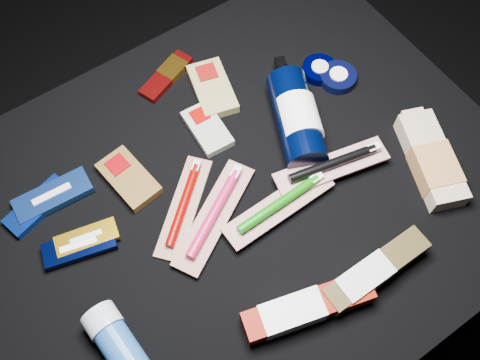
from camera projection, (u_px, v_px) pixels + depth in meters
ground at (237, 264)px, 1.30m from camera, size 3.00×3.00×0.00m
cloth_table at (237, 234)px, 1.12m from camera, size 0.98×0.78×0.40m
luna_bar_0 at (38, 206)px, 0.92m from camera, size 0.13×0.08×0.02m
luna_bar_1 at (53, 196)px, 0.93m from camera, size 0.14×0.06×0.02m
luna_bar_2 at (79, 246)px, 0.89m from camera, size 0.13×0.07×0.02m
luna_bar_3 at (87, 238)px, 0.89m from camera, size 0.11×0.06×0.01m
clif_bar_0 at (127, 177)px, 0.95m from camera, size 0.08×0.12×0.02m
clif_bar_1 at (206, 127)px, 0.99m from camera, size 0.06×0.11×0.02m
clif_bar_2 at (212, 86)px, 1.03m from camera, size 0.10×0.14×0.02m
power_bar at (168, 74)px, 1.05m from camera, size 0.13×0.08×0.02m
lotion_bottle at (297, 119)px, 0.97m from camera, size 0.14×0.24×0.08m
cream_tin_upper at (319, 70)px, 1.05m from camera, size 0.07×0.07×0.02m
cream_tin_lower at (338, 77)px, 1.04m from camera, size 0.07×0.07×0.02m
bodywash_bottle at (432, 161)px, 0.95m from camera, size 0.13×0.20×0.04m
deodorant_stick at (119, 346)px, 0.80m from camera, size 0.06×0.14×0.06m
toothbrush_pack_0 at (184, 205)px, 0.92m from camera, size 0.18×0.16×0.02m
toothbrush_pack_1 at (215, 213)px, 0.91m from camera, size 0.22×0.15×0.02m
toothbrush_pack_2 at (280, 204)px, 0.91m from camera, size 0.21×0.05×0.02m
toothbrush_pack_3 at (333, 165)px, 0.94m from camera, size 0.21×0.09×0.02m
toothpaste_carton_red at (302, 309)px, 0.83m from camera, size 0.21×0.10×0.04m
toothpaste_carton_green at (371, 273)px, 0.85m from camera, size 0.19×0.04×0.04m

